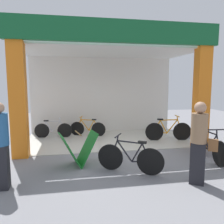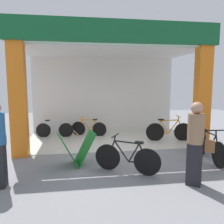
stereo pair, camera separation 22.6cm
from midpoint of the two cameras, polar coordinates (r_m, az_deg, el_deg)
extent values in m
plane|color=gray|center=(7.03, 1.87, -10.14)|extent=(20.06, 20.06, 0.00)
cube|color=beige|center=(8.49, 0.00, -6.99)|extent=(6.03, 3.08, 0.02)
cube|color=silver|center=(9.77, -1.33, 4.50)|extent=(6.03, 0.12, 3.26)
cube|color=orange|center=(6.81, -21.93, 2.74)|extent=(0.44, 0.36, 3.26)
cube|color=orange|center=(7.73, 22.79, 3.19)|extent=(0.44, 0.36, 3.26)
cube|color=#14592D|center=(6.72, 2.25, 19.92)|extent=(6.23, 0.20, 0.64)
cube|color=silver|center=(8.30, 0.00, 15.07)|extent=(6.03, 3.08, 0.06)
cylinder|color=black|center=(8.39, 11.69, -5.05)|extent=(0.67, 0.14, 0.67)
cylinder|color=black|center=(8.66, 18.42, -4.89)|extent=(0.67, 0.14, 0.67)
cylinder|color=orange|center=(8.45, 13.30, -5.18)|extent=(0.45, 0.10, 0.09)
cylinder|color=orange|center=(8.42, 13.97, -3.73)|extent=(0.29, 0.08, 0.50)
cylinder|color=orange|center=(8.51, 16.06, -3.64)|extent=(0.41, 0.10, 0.52)
cylinder|color=orange|center=(8.43, 15.28, -2.03)|extent=(0.64, 0.13, 0.05)
cylinder|color=orange|center=(8.37, 12.49, -3.58)|extent=(0.22, 0.07, 0.45)
cylinder|color=orange|center=(8.58, 17.83, -3.44)|extent=(0.20, 0.07, 0.46)
cylinder|color=orange|center=(8.51, 17.31, -1.51)|extent=(0.06, 0.04, 0.14)
cylinder|color=orange|center=(8.49, 17.26, -1.07)|extent=(0.10, 0.47, 0.03)
cube|color=black|center=(8.35, 13.16, -1.90)|extent=(0.22, 0.13, 0.05)
cylinder|color=black|center=(8.95, -2.50, -4.46)|extent=(0.55, 0.22, 0.57)
cylinder|color=black|center=(9.19, -7.85, -4.21)|extent=(0.55, 0.22, 0.57)
cylinder|color=orange|center=(9.00, -3.78, -4.53)|extent=(0.37, 0.16, 0.07)
cylinder|color=orange|center=(8.98, -4.28, -3.36)|extent=(0.24, 0.11, 0.43)
cylinder|color=orange|center=(9.06, -5.95, -3.25)|extent=(0.34, 0.14, 0.44)
cylinder|color=orange|center=(8.99, -5.29, -1.99)|extent=(0.52, 0.21, 0.05)
cylinder|color=orange|center=(8.93, -3.11, -3.27)|extent=(0.19, 0.09, 0.38)
cylinder|color=orange|center=(9.12, -7.35, -3.06)|extent=(0.17, 0.09, 0.39)
cylinder|color=orange|center=(9.06, -6.90, -1.53)|extent=(0.06, 0.05, 0.12)
cylinder|color=orange|center=(9.05, -6.85, -1.18)|extent=(0.16, 0.38, 0.03)
cube|color=black|center=(8.92, -3.61, -1.92)|extent=(0.19, 0.14, 0.04)
cylinder|color=black|center=(9.13, -16.42, -4.52)|extent=(0.57, 0.10, 0.57)
cylinder|color=black|center=(8.96, -10.96, -4.58)|extent=(0.57, 0.10, 0.57)
cylinder|color=silver|center=(9.09, -15.15, -4.67)|extent=(0.38, 0.07, 0.07)
cylinder|color=silver|center=(9.03, -14.70, -3.53)|extent=(0.25, 0.06, 0.43)
cylinder|color=silver|center=(8.98, -13.01, -3.50)|extent=(0.35, 0.07, 0.44)
cylinder|color=silver|center=(8.96, -13.74, -2.21)|extent=(0.54, 0.09, 0.05)
cylinder|color=silver|center=(9.07, -15.87, -3.39)|extent=(0.19, 0.05, 0.38)
cylinder|color=silver|center=(8.93, -11.55, -3.37)|extent=(0.17, 0.05, 0.39)
cylinder|color=silver|center=(8.91, -12.09, -1.80)|extent=(0.05, 0.04, 0.12)
cylinder|color=silver|center=(8.90, -12.16, -1.44)|extent=(0.07, 0.40, 0.03)
cube|color=black|center=(9.02, -15.43, -2.08)|extent=(0.18, 0.10, 0.04)
cylinder|color=black|center=(7.21, 22.42, -7.52)|extent=(0.10, 0.67, 0.66)
cylinder|color=black|center=(6.34, 26.56, -9.76)|extent=(0.10, 0.67, 0.66)
cylinder|color=black|center=(7.01, 23.29, -8.20)|extent=(0.07, 0.45, 0.09)
cylinder|color=black|center=(6.87, 23.73, -6.65)|extent=(0.06, 0.29, 0.50)
cylinder|color=black|center=(6.60, 25.02, -7.21)|extent=(0.07, 0.41, 0.52)
cylinder|color=black|center=(6.66, 24.59, -4.94)|extent=(0.09, 0.64, 0.05)
cylinder|color=black|center=(7.06, 22.91, -6.04)|extent=(0.05, 0.22, 0.45)
cylinder|color=black|center=(6.37, 26.21, -7.57)|extent=(0.05, 0.20, 0.46)
cylinder|color=black|center=(6.38, 25.94, -4.84)|extent=(0.04, 0.06, 0.14)
cylinder|color=black|center=(6.38, 25.93, -4.24)|extent=(0.46, 0.07, 0.03)
cube|color=black|center=(6.93, 23.36, -4.23)|extent=(0.12, 0.21, 0.05)
cylinder|color=black|center=(5.32, 10.23, -12.48)|extent=(0.57, 0.35, 0.64)
cylinder|color=black|center=(5.58, 0.07, -11.43)|extent=(0.57, 0.35, 0.64)
cylinder|color=black|center=(5.38, 7.74, -12.50)|extent=(0.39, 0.24, 0.08)
cylinder|color=black|center=(5.33, 6.84, -10.32)|extent=(0.26, 0.17, 0.48)
cylinder|color=black|center=(5.41, 3.67, -9.93)|extent=(0.36, 0.22, 0.50)
cylinder|color=black|center=(5.31, 4.97, -7.68)|extent=(0.55, 0.33, 0.05)
cylinder|color=black|center=(5.28, 9.11, -10.27)|extent=(0.20, 0.13, 0.43)
cylinder|color=black|center=(5.48, 1.04, -9.42)|extent=(0.18, 0.12, 0.44)
cylinder|color=black|center=(5.38, 1.94, -6.68)|extent=(0.06, 0.06, 0.13)
cylinder|color=black|center=(5.36, 2.04, -6.03)|extent=(0.25, 0.40, 0.03)
cube|color=black|center=(5.23, 8.20, -7.73)|extent=(0.22, 0.18, 0.05)
cube|color=#197226|center=(5.85, -10.14, -9.53)|extent=(0.59, 0.68, 0.87)
cube|color=#197226|center=(5.95, -5.85, -9.17)|extent=(0.59, 0.68, 0.87)
cylinder|color=olive|center=(5.79, -8.05, -5.32)|extent=(0.16, 0.58, 0.03)
cube|color=black|center=(5.11, 21.44, -12.25)|extent=(0.38, 0.37, 0.89)
cylinder|color=#8C6B4C|center=(4.92, 21.85, -3.96)|extent=(0.46, 0.46, 0.61)
sphere|color=tan|center=(4.85, 22.09, 0.98)|extent=(0.24, 0.24, 0.24)
cube|color=brown|center=(4.98, 24.88, -7.89)|extent=(0.22, 0.20, 0.24)
cube|color=brown|center=(5.30, -25.18, -6.69)|extent=(0.14, 0.23, 0.21)
camera|label=1|loc=(0.11, -89.14, 0.11)|focal=35.85mm
camera|label=2|loc=(0.11, 90.86, -0.11)|focal=35.85mm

